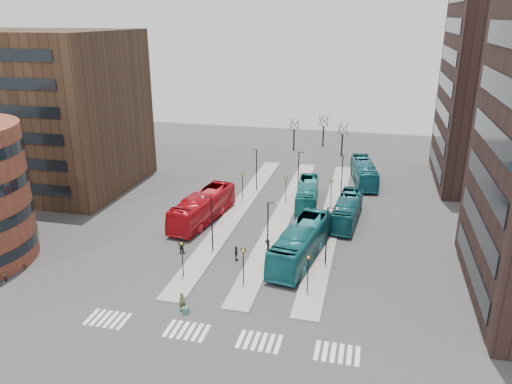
% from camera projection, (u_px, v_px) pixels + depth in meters
% --- Properties ---
extents(ground, '(160.00, 160.00, 0.00)m').
position_uv_depth(ground, '(180.00, 365.00, 36.12)').
color(ground, '#313033').
rests_on(ground, ground).
extents(island_left, '(2.50, 45.00, 0.15)m').
position_uv_depth(island_left, '(238.00, 210.00, 64.45)').
color(island_left, gray).
rests_on(island_left, ground).
extents(island_mid, '(2.50, 45.00, 0.15)m').
position_uv_depth(island_mid, '(283.00, 214.00, 63.12)').
color(island_mid, gray).
rests_on(island_mid, ground).
extents(island_right, '(2.50, 45.00, 0.15)m').
position_uv_depth(island_right, '(331.00, 219.00, 61.80)').
color(island_right, gray).
rests_on(island_right, ground).
extents(suitcase, '(0.51, 0.41, 0.60)m').
position_uv_depth(suitcase, '(186.00, 311.00, 42.19)').
color(suitcase, navy).
rests_on(suitcase, ground).
extents(red_bus, '(4.80, 13.04, 3.55)m').
position_uv_depth(red_bus, '(203.00, 207.00, 60.70)').
color(red_bus, '#B10D17').
rests_on(red_bus, ground).
extents(teal_bus_a, '(5.04, 13.34, 3.63)m').
position_uv_depth(teal_bus_a, '(301.00, 243.00, 51.18)').
color(teal_bus_a, '#15636B').
rests_on(teal_bus_a, ground).
extents(teal_bus_b, '(3.42, 11.00, 3.02)m').
position_uv_depth(teal_bus_b, '(307.00, 194.00, 66.02)').
color(teal_bus_b, '#166F6F').
rests_on(teal_bus_b, ground).
extents(teal_bus_c, '(3.39, 11.11, 3.05)m').
position_uv_depth(teal_bus_c, '(347.00, 210.00, 60.52)').
color(teal_bus_c, '#12535E').
rests_on(teal_bus_c, ground).
extents(teal_bus_d, '(4.70, 12.12, 3.29)m').
position_uv_depth(teal_bus_d, '(364.00, 172.00, 74.63)').
color(teal_bus_d, '#155C69').
rests_on(teal_bus_d, ground).
extents(traveller, '(0.73, 0.69, 1.67)m').
position_uv_depth(traveller, '(182.00, 302.00, 42.47)').
color(traveller, '#4E4D2E').
rests_on(traveller, ground).
extents(commuter_a, '(0.95, 0.78, 1.80)m').
position_uv_depth(commuter_a, '(182.00, 245.00, 52.81)').
color(commuter_a, black).
rests_on(commuter_a, ground).
extents(commuter_b, '(0.61, 0.99, 1.57)m').
position_uv_depth(commuter_b, '(236.00, 253.00, 51.22)').
color(commuter_b, black).
rests_on(commuter_b, ground).
extents(commuter_c, '(0.62, 1.06, 1.63)m').
position_uv_depth(commuter_c, '(267.00, 247.00, 52.63)').
color(commuter_c, black).
rests_on(commuter_c, ground).
extents(bicycle_mid, '(1.65, 0.99, 0.96)m').
position_uv_depth(bicycle_mid, '(2.00, 276.00, 47.48)').
color(bicycle_mid, gray).
rests_on(bicycle_mid, ground).
extents(bicycle_far, '(1.70, 0.70, 0.87)m').
position_uv_depth(bicycle_far, '(19.00, 265.00, 49.63)').
color(bicycle_far, gray).
rests_on(bicycle_far, ground).
extents(crosswalk_stripes, '(22.35, 2.40, 0.01)m').
position_uv_depth(crosswalk_stripes, '(219.00, 335.00, 39.40)').
color(crosswalk_stripes, silver).
rests_on(crosswalk_stripes, ground).
extents(office_block, '(25.00, 20.12, 22.00)m').
position_uv_depth(office_block, '(41.00, 111.00, 71.05)').
color(office_block, '#402C1D').
rests_on(office_block, ground).
extents(sign_poles, '(12.45, 22.12, 3.65)m').
position_uv_depth(sign_poles, '(269.00, 218.00, 56.02)').
color(sign_poles, black).
rests_on(sign_poles, ground).
extents(lamp_posts, '(14.04, 20.24, 6.12)m').
position_uv_depth(lamp_posts, '(286.00, 194.00, 59.98)').
color(lamp_posts, black).
rests_on(lamp_posts, ground).
extents(bare_trees, '(10.97, 8.14, 5.90)m').
position_uv_depth(bare_trees, '(320.00, 136.00, 92.00)').
color(bare_trees, black).
rests_on(bare_trees, ground).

